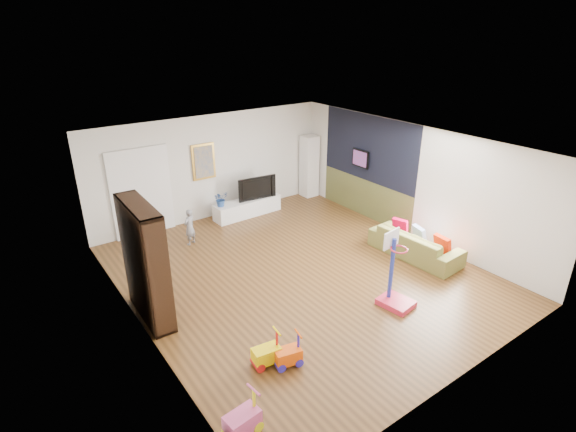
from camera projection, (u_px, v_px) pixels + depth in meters
floor at (299, 273)px, 9.32m from camera, size 6.50×7.50×0.00m
ceiling at (301, 146)px, 8.25m from camera, size 6.50×7.50×0.00m
wall_back at (212, 167)px, 11.58m from camera, size 6.50×0.00×2.70m
wall_front at (469, 302)px, 5.99m from camera, size 6.50×0.00×2.70m
wall_left at (135, 260)px, 7.04m from camera, size 0.00×7.50×2.70m
wall_right at (410, 182)px, 10.53m from camera, size 0.00×7.50×2.70m
navy_accent at (368, 148)px, 11.36m from camera, size 0.01×3.20×1.70m
olive_wainscot at (365, 198)px, 11.90m from camera, size 0.01×3.20×1.00m
doorway at (142, 194)px, 10.65m from camera, size 1.45×0.06×2.10m
painting_back at (204, 162)px, 11.33m from camera, size 0.62×0.06×0.92m
artwork_right at (360, 158)px, 11.60m from camera, size 0.04×0.56×0.46m
media_console at (247, 207)px, 12.03m from camera, size 1.89×0.53×0.44m
tall_cabinet at (309, 166)px, 13.16m from camera, size 0.43×0.43×1.81m
bookshelf at (145, 263)px, 7.57m from camera, size 0.41×1.46×2.12m
sofa at (415, 244)px, 9.88m from camera, size 0.92×2.09×0.60m
basketball_hoop at (399, 271)px, 7.97m from camera, size 0.58×0.67×1.45m
ride_on_yellow at (266, 349)px, 6.72m from camera, size 0.45×0.31×0.56m
ride_on_orange at (288, 351)px, 6.72m from camera, size 0.45×0.33×0.54m
ride_on_pink at (242, 415)px, 5.58m from camera, size 0.48×0.33×0.60m
child at (190, 227)px, 10.37m from camera, size 0.38×0.33×0.87m
tv at (256, 187)px, 11.97m from camera, size 1.08×0.25×0.62m
vase_plant at (221, 199)px, 11.47m from camera, size 0.39×0.35×0.40m
pillow_left at (442, 245)px, 9.47m from camera, size 0.14×0.40×0.39m
pillow_center at (419, 235)px, 9.92m from camera, size 0.20×0.39×0.38m
pillow_right at (400, 226)px, 10.35m from camera, size 0.19×0.36×0.35m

